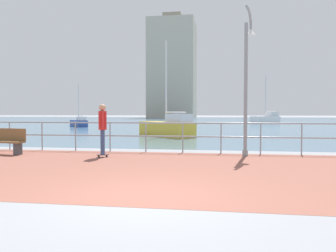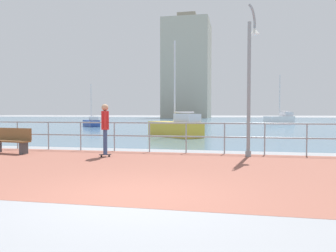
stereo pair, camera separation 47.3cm
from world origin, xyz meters
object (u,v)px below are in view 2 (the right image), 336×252
park_bench (11,140)px  sailboat_teal (176,127)px  skateboarder (105,125)px  lamppost (251,73)px  sailboat_gray (92,123)px  sailboat_blue (280,119)px

park_bench → sailboat_teal: sailboat_teal is taller
skateboarder → lamppost: bearing=14.4°
sailboat_gray → skateboarder: bearing=-64.7°
park_bench → sailboat_gray: (-6.74, 21.91, -0.05)m
lamppost → park_bench: (-8.54, -0.95, -2.35)m
lamppost → sailboat_gray: lamppost is taller
sailboat_teal → skateboarder: bearing=-93.7°
sailboat_blue → sailboat_gray: size_ratio=1.43×
skateboarder → park_bench: (-3.76, 0.28, -0.59)m
lamppost → sailboat_blue: bearing=81.6°
lamppost → park_bench: 8.91m
sailboat_gray → lamppost: bearing=-53.9°
sailboat_gray → sailboat_teal: size_ratio=0.75×
sailboat_blue → sailboat_teal: (-9.21, -25.85, -0.04)m
lamppost → park_bench: size_ratio=3.10×
skateboarder → park_bench: skateboarder is taller
park_bench → sailboat_gray: size_ratio=0.37×
park_bench → sailboat_blue: (13.61, 35.48, 0.13)m
skateboarder → sailboat_blue: sailboat_blue is taller
park_bench → skateboarder: bearing=-4.3°
sailboat_gray → park_bench: bearing=-72.9°
lamppost → sailboat_gray: size_ratio=1.15×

